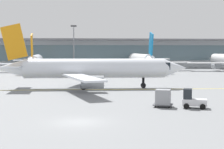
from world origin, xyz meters
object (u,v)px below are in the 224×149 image
gate_airplane_3 (141,60)px  baggage_tug (193,100)px  apron_light_mast_1 (74,45)px  cargo_dolly_lead (163,97)px  gate_airplane_2 (36,61)px  taxiing_regional_jet (92,69)px

gate_airplane_3 → baggage_tug: (-7.66, -65.28, -2.28)m
baggage_tug → apron_light_mast_1: apron_light_mast_1 is taller
apron_light_mast_1 → cargo_dolly_lead: bearing=-83.7°
gate_airplane_2 → baggage_tug: 67.67m
taxiing_regional_jet → gate_airplane_2: bearing=109.8°
gate_airplane_3 → apron_light_mast_1: size_ratio=2.34×
baggage_tug → apron_light_mast_1: (-11.31, 77.08, 6.60)m
gate_airplane_2 → cargo_dolly_lead: size_ratio=12.00×
cargo_dolly_lead → gate_airplane_2: bearing=127.6°
gate_airplane_2 → apron_light_mast_1: bearing=-40.2°
baggage_tug → cargo_dolly_lead: 3.19m
baggage_tug → cargo_dolly_lead: bearing=180.0°
baggage_tug → gate_airplane_3: bearing=104.1°
gate_airplane_2 → baggage_tug: (22.01, -63.95, -2.13)m
taxiing_regional_jet → cargo_dolly_lead: size_ratio=12.44×
baggage_tug → apron_light_mast_1: bearing=119.1°
baggage_tug → apron_light_mast_1: 78.19m
baggage_tug → cargo_dolly_lead: (-2.98, 1.13, 0.16)m
gate_airplane_2 → gate_airplane_3: bearing=-88.4°
cargo_dolly_lead → gate_airplane_3: bearing=101.4°
baggage_tug → apron_light_mast_1: size_ratio=0.21×
apron_light_mast_1 → gate_airplane_2: bearing=-129.2°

